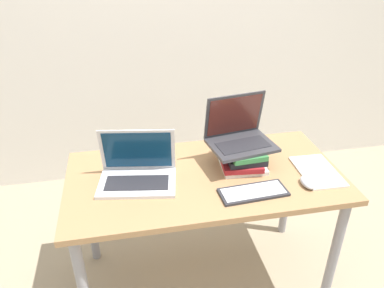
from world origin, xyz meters
name	(u,v)px	position (x,y,z in m)	size (l,w,h in m)	color
wall_back	(167,3)	(0.00, 1.58, 1.35)	(8.00, 0.05, 2.70)	silver
desk	(204,189)	(0.00, 0.35, 0.64)	(1.35, 0.69, 0.73)	#9E754C
laptop_left	(137,172)	(-0.33, 0.36, 0.78)	(0.40, 0.29, 0.25)	silver
book_stack	(241,156)	(0.20, 0.40, 0.78)	(0.24, 0.29, 0.11)	white
laptop_on_books	(239,135)	(0.20, 0.43, 0.88)	(0.35, 0.29, 0.25)	#333338
wireless_keyboard	(253,192)	(0.18, 0.15, 0.73)	(0.32, 0.15, 0.01)	#28282D
mouse	(307,183)	(0.46, 0.16, 0.74)	(0.06, 0.10, 0.03)	#B2B2B7
notepad	(317,171)	(0.56, 0.26, 0.73)	(0.19, 0.30, 0.01)	white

